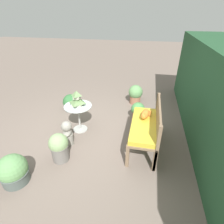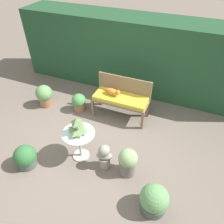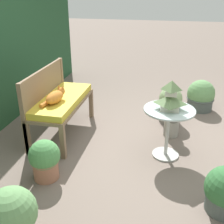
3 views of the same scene
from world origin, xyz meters
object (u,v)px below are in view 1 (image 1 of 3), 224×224
(potted_plant_table_far, at_px, (13,171))
(potted_plant_bench_right, at_px, (135,94))
(pagoda_birdhouse, at_px, (77,100))
(potted_plant_patio_mid, at_px, (71,103))
(patio_table, at_px, (78,111))
(cat, at_px, (145,114))
(garden_bust, at_px, (67,133))
(garden_bench, at_px, (144,127))
(potted_plant_hedge_corner, at_px, (59,147))
(potted_plant_table_near, at_px, (138,111))

(potted_plant_table_far, distance_m, potted_plant_bench_right, 3.70)
(potted_plant_bench_right, bearing_deg, pagoda_birdhouse, -34.63)
(potted_plant_bench_right, bearing_deg, potted_plant_patio_mid, -65.06)
(patio_table, relative_size, potted_plant_bench_right, 1.12)
(cat, xyz_separation_m, pagoda_birdhouse, (-0.07, -1.50, 0.15))
(cat, distance_m, pagoda_birdhouse, 1.51)
(garden_bust, bearing_deg, garden_bench, 84.35)
(potted_plant_bench_right, bearing_deg, patio_table, -34.63)
(cat, height_order, pagoda_birdhouse, pagoda_birdhouse)
(potted_plant_hedge_corner, bearing_deg, potted_plant_bench_right, 156.42)
(patio_table, distance_m, potted_plant_patio_mid, 1.09)
(patio_table, distance_m, potted_plant_table_far, 1.72)
(pagoda_birdhouse, height_order, garden_bust, pagoda_birdhouse)
(pagoda_birdhouse, relative_size, potted_plant_bench_right, 0.62)
(garden_bust, distance_m, potted_plant_hedge_corner, 0.45)
(cat, xyz_separation_m, potted_plant_table_far, (1.55, -2.02, -0.41))
(potted_plant_table_far, bearing_deg, patio_table, 162.26)
(garden_bench, bearing_deg, potted_plant_hedge_corner, -64.54)
(garden_bench, height_order, pagoda_birdhouse, pagoda_birdhouse)
(potted_plant_table_near, bearing_deg, potted_plant_bench_right, -170.91)
(garden_bust, distance_m, potted_plant_table_far, 1.17)
(garden_bench, relative_size, potted_plant_table_far, 2.47)
(potted_plant_hedge_corner, distance_m, potted_plant_patio_mid, 1.95)
(cat, xyz_separation_m, garden_bust, (0.48, -1.55, -0.37))
(potted_plant_bench_right, bearing_deg, potted_plant_hedge_corner, -23.58)
(garden_bust, height_order, potted_plant_table_far, garden_bust)
(garden_bench, height_order, cat, cat)
(potted_plant_hedge_corner, height_order, potted_plant_patio_mid, potted_plant_hedge_corner)
(garden_bench, xyz_separation_m, pagoda_birdhouse, (-0.28, -1.50, 0.31))
(garden_bust, bearing_deg, potted_plant_bench_right, 136.09)
(cat, height_order, potted_plant_hedge_corner, cat)
(patio_table, xyz_separation_m, potted_plant_hedge_corner, (1.00, -0.01, -0.20))
(cat, distance_m, potted_plant_hedge_corner, 1.80)
(potted_plant_table_near, distance_m, potted_plant_hedge_corner, 2.20)
(garden_bust, height_order, potted_plant_bench_right, potted_plant_bench_right)
(patio_table, bearing_deg, garden_bust, -5.30)
(garden_bust, relative_size, potted_plant_bench_right, 0.97)
(patio_table, bearing_deg, potted_plant_bench_right, 145.37)
(potted_plant_table_far, bearing_deg, potted_plant_patio_mid, -178.18)
(potted_plant_patio_mid, height_order, potted_plant_table_far, potted_plant_table_far)
(potted_plant_table_near, relative_size, potted_plant_table_far, 0.89)
(garden_bench, distance_m, potted_plant_hedge_corner, 1.68)
(potted_plant_patio_mid, bearing_deg, patio_table, 34.68)
(pagoda_birdhouse, bearing_deg, patio_table, -90.00)
(pagoda_birdhouse, distance_m, potted_plant_hedge_corner, 1.12)
(potted_plant_table_far, bearing_deg, potted_plant_bench_right, 153.04)
(patio_table, height_order, pagoda_birdhouse, pagoda_birdhouse)
(patio_table, xyz_separation_m, potted_plant_table_far, (1.62, -0.52, -0.27))
(potted_plant_patio_mid, height_order, potted_plant_bench_right, potted_plant_bench_right)
(pagoda_birdhouse, distance_m, potted_plant_table_near, 1.61)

